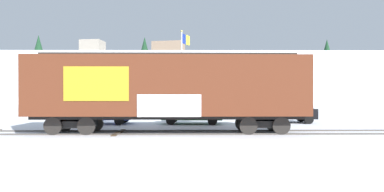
% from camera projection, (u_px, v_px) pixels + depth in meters
% --- Properties ---
extents(ground_plane, '(260.00, 260.00, 0.00)m').
position_uv_depth(ground_plane, '(163.00, 133.00, 16.21)').
color(ground_plane, silver).
extents(track, '(60.01, 2.79, 0.08)m').
position_uv_depth(track, '(165.00, 132.00, 16.21)').
color(track, '#4C4742').
rests_on(track, ground_plane).
extents(freight_car, '(14.42, 2.92, 4.29)m').
position_uv_depth(freight_car, '(168.00, 88.00, 16.20)').
color(freight_car, '#5B2B19').
rests_on(freight_car, ground_plane).
extents(flagpole, '(0.78, 1.49, 7.62)m').
position_uv_depth(flagpole, '(183.00, 61.00, 26.51)').
color(flagpole, silver).
rests_on(flagpole, ground_plane).
extents(hillside, '(112.35, 30.61, 15.30)m').
position_uv_depth(hillside, '(184.00, 80.00, 76.70)').
color(hillside, silver).
rests_on(hillside, ground_plane).
extents(parked_car_blue, '(4.22, 1.89, 1.77)m').
position_uv_depth(parked_car_blue, '(100.00, 112.00, 21.12)').
color(parked_car_blue, navy).
rests_on(parked_car_blue, ground_plane).
extents(parked_car_green, '(4.20, 2.09, 1.54)m').
position_uv_depth(parked_car_green, '(192.00, 113.00, 21.17)').
color(parked_car_green, '#1E5933').
rests_on(parked_car_green, ground_plane).
extents(parked_car_black, '(4.16, 1.95, 1.75)m').
position_uv_depth(parked_car_black, '(284.00, 111.00, 22.00)').
color(parked_car_black, black).
rests_on(parked_car_black, ground_plane).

